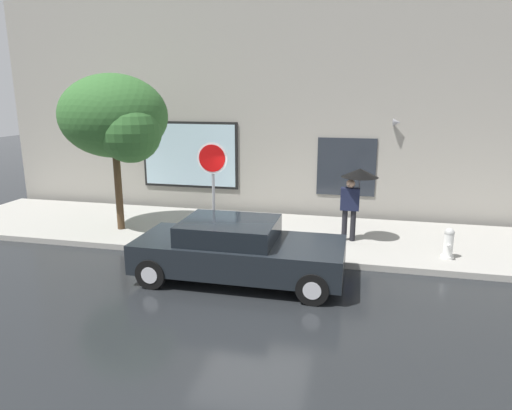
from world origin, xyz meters
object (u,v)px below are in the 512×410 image
Objects in this scene: fire_hydrant at (448,243)px; street_tree at (117,119)px; pedestrian_with_umbrella at (356,184)px; stop_sign at (213,174)px; parked_car at (238,250)px.

street_tree is at bearing 177.45° from fire_hydrant.
stop_sign reaches higher than pedestrian_with_umbrella.
stop_sign is at bearing -158.42° from pedestrian_with_umbrella.
stop_sign is (-5.60, -0.51, 1.51)m from fire_hydrant.
stop_sign is at bearing 124.49° from parked_car.
fire_hydrant is (4.59, 1.99, -0.15)m from parked_car.
stop_sign is (-3.41, -1.35, 0.36)m from pedestrian_with_umbrella.
fire_hydrant is at bearing -2.55° from street_tree.
fire_hydrant is 0.28× the size of stop_sign.
pedestrian_with_umbrella is 3.69m from stop_sign.
street_tree is (-4.00, 2.37, 2.59)m from parked_car.
street_tree is at bearing 163.29° from stop_sign.
parked_car is 2.25m from stop_sign.
pedestrian_with_umbrella reaches higher than parked_car.
fire_hydrant is 0.38× the size of pedestrian_with_umbrella.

